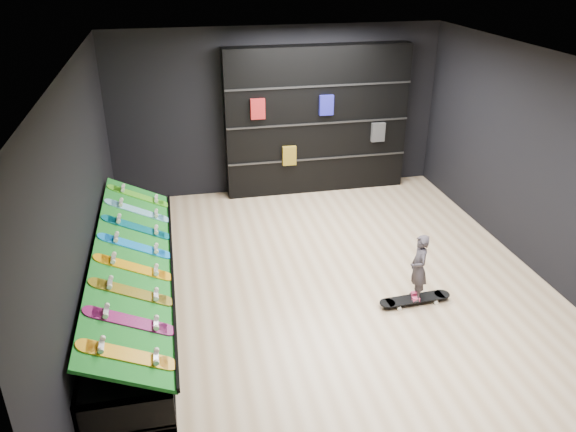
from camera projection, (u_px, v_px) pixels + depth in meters
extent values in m
cube|color=#CAAE88|center=(326.00, 284.00, 7.73)|extent=(6.00, 7.00, 0.01)
cube|color=white|center=(334.00, 63.00, 6.43)|extent=(6.00, 7.00, 0.01)
cube|color=black|center=(277.00, 111.00, 10.16)|extent=(6.00, 0.02, 3.00)
cube|color=black|center=(464.00, 367.00, 4.00)|extent=(6.00, 0.02, 3.00)
cube|color=black|center=(81.00, 204.00, 6.52)|extent=(0.02, 7.00, 3.00)
cube|color=black|center=(542.00, 166.00, 7.64)|extent=(0.02, 7.00, 3.00)
cube|color=#0F6318|center=(134.00, 258.00, 6.96)|extent=(0.92, 4.50, 0.46)
cube|color=black|center=(317.00, 121.00, 10.21)|extent=(3.34, 0.39, 2.68)
imported|color=black|center=(417.00, 280.00, 7.15)|extent=(0.17, 0.22, 0.55)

